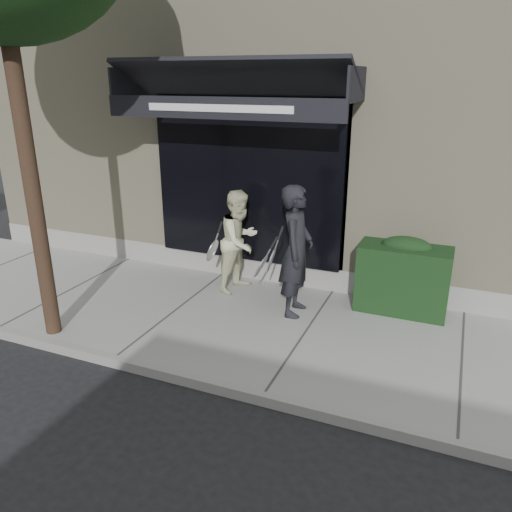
% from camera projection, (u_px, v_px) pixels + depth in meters
% --- Properties ---
extents(ground, '(80.00, 80.00, 0.00)m').
position_uv_depth(ground, '(305.00, 340.00, 6.87)').
color(ground, black).
rests_on(ground, ground).
extents(sidewalk, '(20.00, 3.00, 0.12)m').
position_uv_depth(sidewalk, '(305.00, 336.00, 6.85)').
color(sidewalk, gray).
rests_on(sidewalk, ground).
extents(curb, '(20.00, 0.10, 0.14)m').
position_uv_depth(curb, '(263.00, 399.00, 5.50)').
color(curb, gray).
rests_on(curb, ground).
extents(building_facade, '(14.30, 8.04, 5.64)m').
position_uv_depth(building_facade, '(381.00, 112.00, 10.25)').
color(building_facade, '#C0B593').
rests_on(building_facade, ground).
extents(hedge, '(1.30, 0.70, 1.14)m').
position_uv_depth(hedge, '(403.00, 276.00, 7.33)').
color(hedge, black).
rests_on(hedge, sidewalk).
extents(pedestrian_front, '(0.77, 0.86, 1.91)m').
position_uv_depth(pedestrian_front, '(296.00, 251.00, 7.09)').
color(pedestrian_front, black).
rests_on(pedestrian_front, sidewalk).
extents(pedestrian_back, '(0.81, 0.99, 1.65)m').
position_uv_depth(pedestrian_back, '(240.00, 241.00, 7.96)').
color(pedestrian_back, beige).
rests_on(pedestrian_back, sidewalk).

